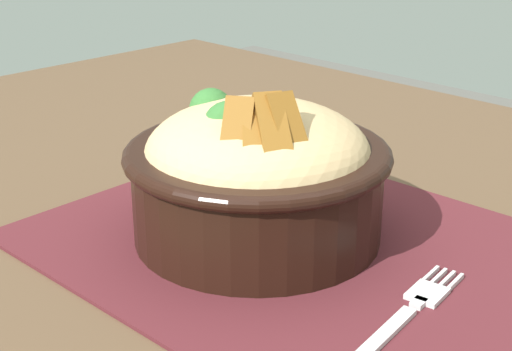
% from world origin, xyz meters
% --- Properties ---
extents(table, '(1.26, 0.93, 0.75)m').
position_xyz_m(table, '(0.00, 0.00, 0.68)').
color(table, '#4C3826').
rests_on(table, ground_plane).
extents(placemat, '(0.41, 0.32, 0.00)m').
position_xyz_m(placemat, '(0.02, 0.01, 0.75)').
color(placemat, '#47191E').
rests_on(placemat, table).
extents(bowl, '(0.20, 0.20, 0.12)m').
position_xyz_m(bowl, '(-0.02, -0.00, 0.81)').
color(bowl, black).
rests_on(bowl, placemat).
extents(fork, '(0.03, 0.13, 0.00)m').
position_xyz_m(fork, '(0.12, -0.01, 0.75)').
color(fork, '#BCBCBC').
rests_on(fork, placemat).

